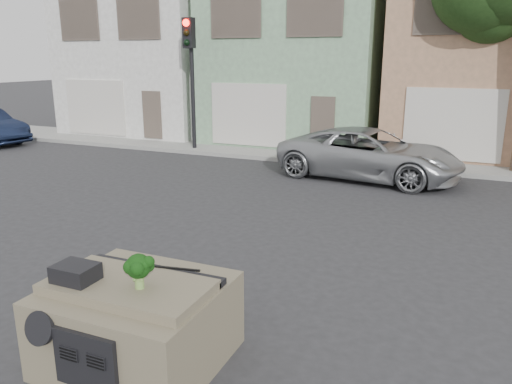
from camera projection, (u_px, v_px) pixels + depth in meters
The scene contains 11 objects.
ground_plane at pixel (242, 269), 8.87m from camera, with size 120.00×120.00×0.00m, color #303033.
sidewalk at pixel (362, 158), 18.16m from camera, with size 40.00×3.00×0.15m, color gray.
townhouse_white at pixel (163, 54), 24.92m from camera, with size 7.20×8.20×7.55m, color silver.
townhouse_mint at pixel (307, 54), 22.07m from camera, with size 7.20×8.20×7.55m, color #85AE87.
townhouse_tan at pixel (493, 53), 19.22m from camera, with size 7.20×8.20×7.55m, color tan.
silver_pickup at pixel (368, 178), 15.49m from camera, with size 2.55×5.53×1.54m, color #A5A7AB.
traffic_signal at pixel (191, 86), 19.10m from camera, with size 0.40×0.40×5.10m, color black.
car_dashboard at pixel (139, 319), 6.06m from camera, with size 2.00×1.80×1.12m, color #70664F.
instrument_hump at pixel (76, 273), 5.80m from camera, with size 0.48×0.38×0.20m, color black.
wiper_arm at pixel (173, 268), 6.14m from camera, with size 0.70×0.03×0.02m, color black.
broccoli at pixel (139, 271), 5.59m from camera, with size 0.34×0.34×0.42m, color black.
Camera 1 is at (3.46, -7.44, 3.65)m, focal length 35.00 mm.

